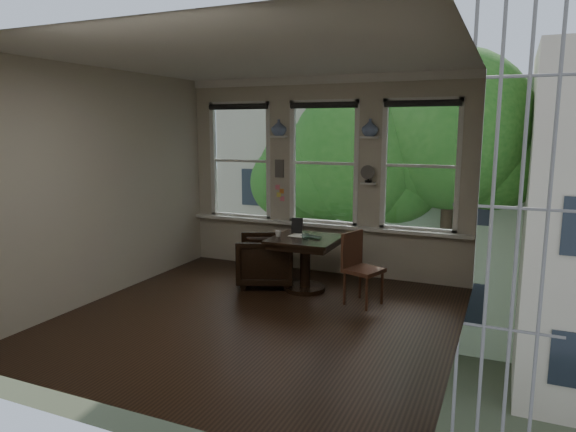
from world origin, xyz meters
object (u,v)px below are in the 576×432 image
at_px(armchair_left, 265,260).
at_px(laptop, 310,238).
at_px(table, 305,264).
at_px(mug, 278,234).
at_px(side_chair_right, 364,270).

distance_m(armchair_left, laptop, 0.81).
distance_m(table, laptop, 0.39).
bearing_deg(laptop, armchair_left, -168.84).
xyz_separation_m(laptop, mug, (-0.44, -0.06, 0.03)).
relative_size(side_chair_right, mug, 10.21).
height_order(table, armchair_left, table).
bearing_deg(mug, armchair_left, 157.82).
relative_size(armchair_left, mug, 8.80).
bearing_deg(armchair_left, table, 66.23).
xyz_separation_m(table, side_chair_right, (0.90, -0.24, 0.09)).
relative_size(table, mug, 9.99).
relative_size(armchair_left, laptop, 2.62).
distance_m(side_chair_right, laptop, 0.90).
xyz_separation_m(armchair_left, mug, (0.26, -0.10, 0.43)).
bearing_deg(side_chair_right, laptop, 94.95).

